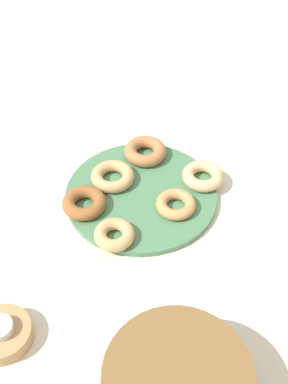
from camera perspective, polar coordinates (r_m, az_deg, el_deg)
ground_plane at (r=0.97m, az=-0.36°, el=-0.54°), size 2.40×2.40×0.00m
donut_plate at (r=0.97m, az=-0.36°, el=-0.27°), size 0.32×0.32×0.01m
donut_0 at (r=0.98m, az=-3.92°, el=1.95°), size 0.11×0.11×0.03m
donut_1 at (r=0.99m, az=7.30°, el=1.98°), size 0.12×0.12×0.03m
donut_2 at (r=0.93m, az=-7.43°, el=-1.34°), size 0.11×0.11×0.03m
donut_3 at (r=0.92m, az=3.96°, el=-1.54°), size 0.11×0.11×0.02m
donut_4 at (r=1.04m, az=0.14°, el=5.08°), size 0.12×0.12×0.03m
donut_5 at (r=0.87m, az=-3.71°, el=-5.29°), size 0.08×0.08×0.02m
candle_holder at (r=0.80m, az=-17.14°, el=-16.52°), size 0.10×0.10×0.03m
tealight at (r=0.79m, az=-17.48°, el=-15.78°), size 0.04×0.04×0.01m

